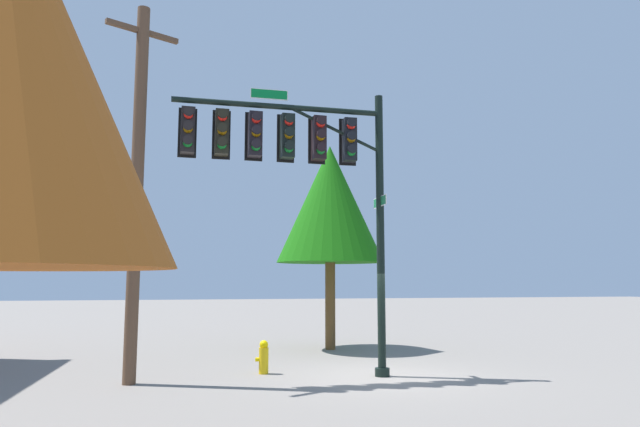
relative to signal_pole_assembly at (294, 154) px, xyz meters
name	(u,v)px	position (x,y,z in m)	size (l,w,h in m)	color
ground_plane	(382,376)	(-2.23, -0.06, -5.44)	(120.00, 120.00, 0.00)	gray
signal_pole_assembly	(294,154)	(0.00, 0.00, 0.00)	(5.38, 0.94, 7.09)	black
utility_pole	(137,184)	(3.70, -0.26, -0.84)	(1.65, 0.94, 8.96)	brown
fire_hydrant	(264,357)	(0.57, -1.05, -5.03)	(0.33, 0.24, 0.83)	gold
tree_mid	(330,204)	(-2.25, -5.61, -0.42)	(3.74, 3.74, 7.11)	brown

